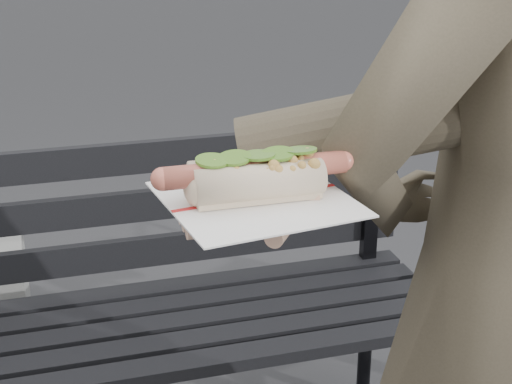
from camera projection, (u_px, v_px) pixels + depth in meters
park_bench at (131, 295)px, 1.92m from camera, size 1.50×0.44×0.88m
person at (510, 309)px, 1.11m from camera, size 0.75×0.59×1.80m
held_hotdog at (398, 132)px, 0.93m from camera, size 0.63×0.30×0.20m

